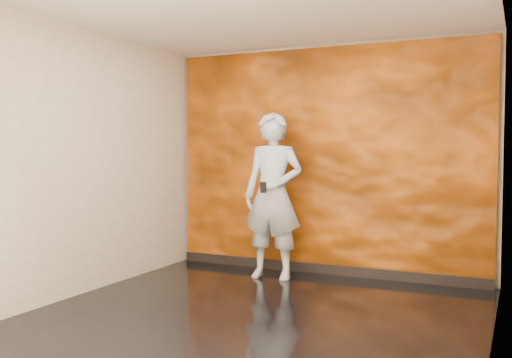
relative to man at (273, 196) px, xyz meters
name	(u,v)px	position (x,y,z in m)	size (l,w,h in m)	color
room	(257,163)	(0.47, -1.45, 0.42)	(4.02, 4.02, 2.81)	black
feature_wall	(325,161)	(0.47, 0.51, 0.40)	(3.90, 0.06, 2.75)	orange
baseboard	(323,269)	(0.47, 0.47, -0.92)	(3.90, 0.04, 0.12)	black
man	(273,196)	(0.00, 0.00, 0.00)	(0.71, 0.47, 1.96)	#9FA6AF
phone	(263,187)	(-0.01, -0.26, 0.11)	(0.07, 0.01, 0.13)	black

